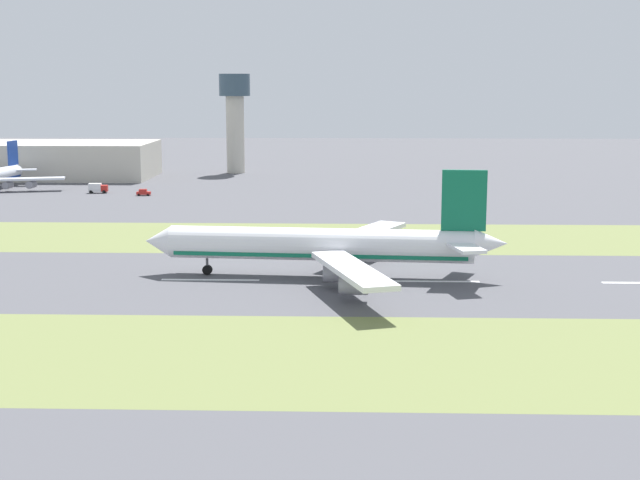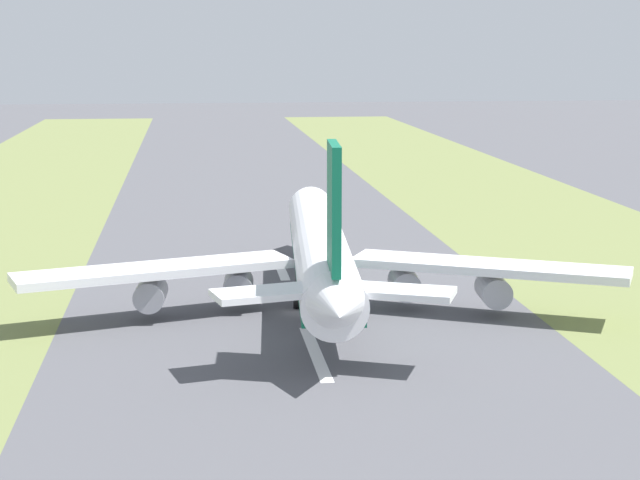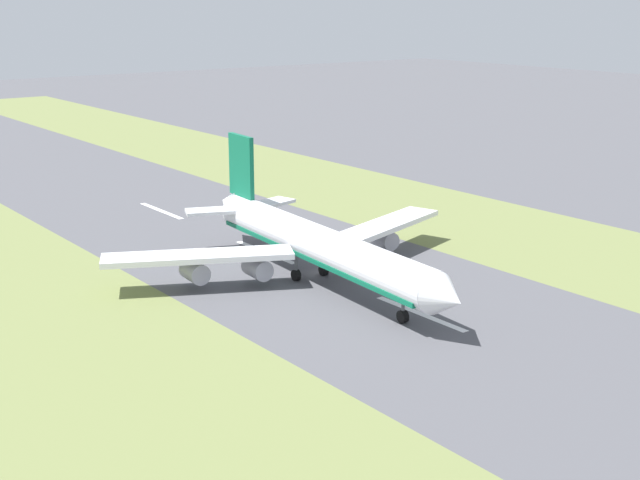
% 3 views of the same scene
% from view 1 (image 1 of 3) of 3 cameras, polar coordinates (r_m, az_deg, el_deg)
% --- Properties ---
extents(ground_plane, '(800.00, 800.00, 0.00)m').
position_cam_1_polar(ground_plane, '(162.13, 1.50, -2.62)').
color(ground_plane, '#4C4C51').
extents(grass_median_west, '(40.00, 600.00, 0.01)m').
position_cam_1_polar(grass_median_west, '(118.68, 1.38, -7.46)').
color(grass_median_west, olive).
rests_on(grass_median_west, ground).
extents(grass_median_east, '(40.00, 600.00, 0.01)m').
position_cam_1_polar(grass_median_east, '(206.24, 1.57, 0.16)').
color(grass_median_east, olive).
rests_on(grass_median_east, ground).
extents(centreline_dash_mid, '(1.20, 18.00, 0.01)m').
position_cam_1_polar(centreline_dash_mid, '(162.82, 7.03, -2.64)').
color(centreline_dash_mid, silver).
rests_on(centreline_dash_mid, ground).
extents(centreline_dash_far, '(1.20, 18.00, 0.01)m').
position_cam_1_polar(centreline_dash_far, '(164.05, -7.04, -2.54)').
color(centreline_dash_far, silver).
rests_on(centreline_dash_far, ground).
extents(airplane_main_jet, '(63.95, 67.22, 20.20)m').
position_cam_1_polar(airplane_main_jet, '(163.61, 0.66, -0.35)').
color(airplane_main_jet, white).
rests_on(airplane_main_jet, ground).
extents(terminal_building, '(36.00, 78.44, 13.11)m').
position_cam_1_polar(terminal_building, '(348.32, -17.05, 4.92)').
color(terminal_building, '#BCB7A8').
rests_on(terminal_building, ground).
extents(control_tower, '(12.00, 12.00, 38.27)m').
position_cam_1_polar(control_tower, '(350.24, -5.46, 8.15)').
color(control_tower, '#BCB7A8').
rests_on(control_tower, ground).
extents(service_truck, '(2.92, 6.14, 3.10)m').
position_cam_1_polar(service_truck, '(296.32, -14.04, 3.26)').
color(service_truck, '#B2231E').
rests_on(service_truck, ground).
extents(apron_car, '(2.18, 4.47, 2.03)m').
position_cam_1_polar(apron_car, '(286.52, -11.23, 3.01)').
color(apron_car, '#B2231E').
rests_on(apron_car, ground).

